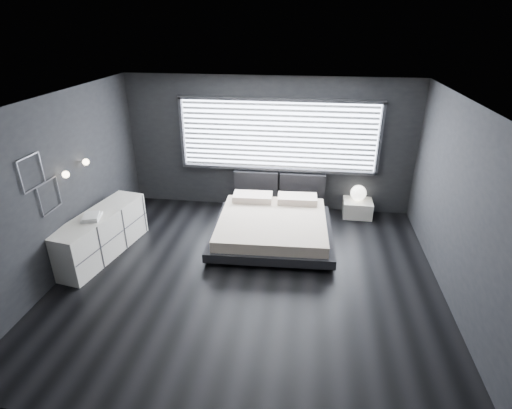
# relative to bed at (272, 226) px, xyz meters

# --- Properties ---
(room) EXTENTS (6.04, 6.00, 2.80)m
(room) POSITION_rel_bed_xyz_m (-0.25, -1.30, 1.13)
(room) COLOR black
(room) RESTS_ON ground
(window) EXTENTS (4.14, 0.09, 1.52)m
(window) POSITION_rel_bed_xyz_m (-0.05, 1.39, 1.34)
(window) COLOR white
(window) RESTS_ON ground
(headboard) EXTENTS (1.96, 0.16, 0.52)m
(headboard) POSITION_rel_bed_xyz_m (0.00, 1.34, 0.30)
(headboard) COLOR black
(headboard) RESTS_ON ground
(sconce_near) EXTENTS (0.18, 0.11, 0.11)m
(sconce_near) POSITION_rel_bed_xyz_m (-3.13, -1.25, 1.33)
(sconce_near) COLOR silver
(sconce_near) RESTS_ON ground
(sconce_far) EXTENTS (0.18, 0.11, 0.11)m
(sconce_far) POSITION_rel_bed_xyz_m (-3.13, -0.65, 1.33)
(sconce_far) COLOR silver
(sconce_far) RESTS_ON ground
(wall_art_upper) EXTENTS (0.01, 0.48, 0.48)m
(wall_art_upper) POSITION_rel_bed_xyz_m (-3.22, -1.85, 1.58)
(wall_art_upper) COLOR #47474C
(wall_art_upper) RESTS_ON ground
(wall_art_lower) EXTENTS (0.01, 0.48, 0.48)m
(wall_art_lower) POSITION_rel_bed_xyz_m (-3.22, -1.60, 1.11)
(wall_art_lower) COLOR #47474C
(wall_art_lower) RESTS_ON ground
(bed) EXTENTS (2.29, 2.20, 0.57)m
(bed) POSITION_rel_bed_xyz_m (0.00, 0.00, 0.00)
(bed) COLOR black
(bed) RESTS_ON ground
(nightstand) EXTENTS (0.60, 0.50, 0.35)m
(nightstand) POSITION_rel_bed_xyz_m (1.68, 1.20, -0.09)
(nightstand) COLOR silver
(nightstand) RESTS_ON ground
(orb_lamp) EXTENTS (0.32, 0.32, 0.32)m
(orb_lamp) POSITION_rel_bed_xyz_m (1.67, 1.23, 0.24)
(orb_lamp) COLOR white
(orb_lamp) RESTS_ON nightstand
(dresser) EXTENTS (0.88, 2.04, 0.79)m
(dresser) POSITION_rel_bed_xyz_m (-2.90, -0.97, 0.13)
(dresser) COLOR silver
(dresser) RESTS_ON ground
(book_stack) EXTENTS (0.36, 0.42, 0.07)m
(book_stack) POSITION_rel_bed_xyz_m (-2.91, -1.15, 0.56)
(book_stack) COLOR silver
(book_stack) RESTS_ON dresser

